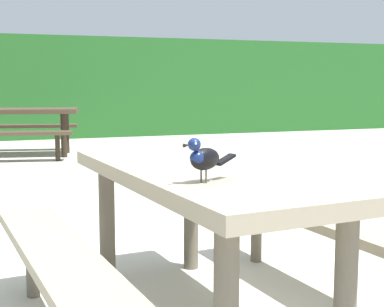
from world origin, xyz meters
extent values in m
cube|color=#235B23|center=(0.00, 9.71, 1.04)|extent=(28.00, 1.27, 2.08)
cube|color=gray|center=(0.09, -0.11, 0.70)|extent=(0.92, 1.86, 0.07)
cylinder|color=#635B4C|center=(0.42, -0.78, 0.33)|extent=(0.09, 0.09, 0.67)
cylinder|color=#635B4C|center=(-0.24, 0.57, 0.33)|extent=(0.09, 0.09, 0.67)
cylinder|color=#635B4C|center=(0.29, 0.62, 0.33)|extent=(0.09, 0.09, 0.67)
cube|color=gray|center=(-0.61, -0.17, 0.41)|extent=(0.44, 1.73, 0.05)
cylinder|color=#635B4C|center=(-0.67, 0.47, 0.20)|extent=(0.07, 0.07, 0.39)
cube|color=gray|center=(0.79, -0.04, 0.41)|extent=(0.44, 1.73, 0.05)
cylinder|color=#635B4C|center=(0.73, 0.60, 0.20)|extent=(0.07, 0.07, 0.39)
ellipsoid|color=black|center=(-0.06, -0.48, 0.84)|extent=(0.17, 0.13, 0.09)
ellipsoid|color=navy|center=(-0.09, -0.50, 0.84)|extent=(0.09, 0.08, 0.06)
sphere|color=navy|center=(-0.11, -0.51, 0.90)|extent=(0.05, 0.05, 0.05)
sphere|color=#EAE08C|center=(-0.11, -0.53, 0.90)|extent=(0.01, 0.01, 0.01)
sphere|color=#EAE08C|center=(-0.13, -0.49, 0.90)|extent=(0.01, 0.01, 0.01)
cone|color=black|center=(-0.15, -0.52, 0.90)|extent=(0.03, 0.03, 0.02)
cube|color=black|center=(0.05, -0.43, 0.82)|extent=(0.10, 0.07, 0.04)
cylinder|color=#47423D|center=(-0.06, -0.50, 0.77)|extent=(0.01, 0.01, 0.05)
cylinder|color=#47423D|center=(-0.07, -0.47, 0.77)|extent=(0.01, 0.01, 0.05)
cube|color=#473828|center=(-0.37, 6.62, 0.70)|extent=(1.92, 1.11, 0.07)
cylinder|color=#2E241A|center=(0.26, 6.22, 0.33)|extent=(0.09, 0.09, 0.67)
cylinder|color=#2E241A|center=(0.37, 6.74, 0.33)|extent=(0.09, 0.09, 0.67)
cube|color=#473828|center=(-0.51, 5.93, 0.41)|extent=(1.73, 0.62, 0.05)
cylinder|color=#2E241A|center=(0.11, 5.80, 0.20)|extent=(0.07, 0.07, 0.39)
cube|color=#473828|center=(-0.23, 7.31, 0.41)|extent=(1.73, 0.62, 0.05)
cylinder|color=#2E241A|center=(0.40, 7.17, 0.20)|extent=(0.07, 0.07, 0.39)
camera|label=1|loc=(-0.88, -2.57, 1.14)|focal=52.99mm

